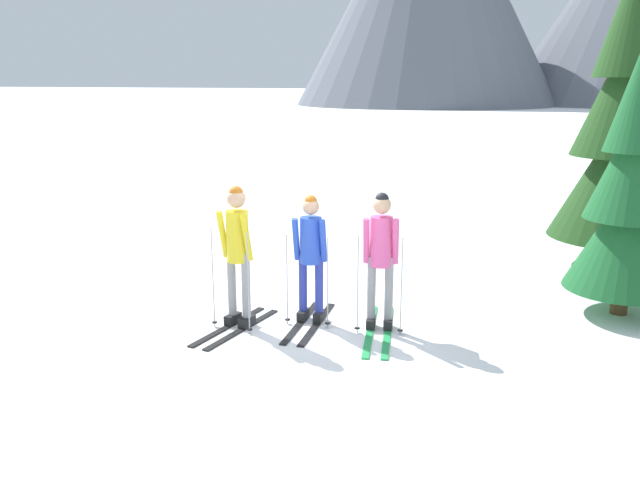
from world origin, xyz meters
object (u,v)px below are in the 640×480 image
at_px(skier_in_blue, 311,254).
at_px(pine_tree_near, 632,190).
at_px(skier_in_pink, 381,253).
at_px(skier_in_yellow, 237,249).
at_px(pine_tree_mid, 626,122).

relative_size(skier_in_blue, pine_tree_near, 0.45).
height_order(skier_in_blue, pine_tree_near, pine_tree_near).
relative_size(skier_in_pink, pine_tree_near, 0.49).
bearing_deg(skier_in_yellow, pine_tree_near, 24.65).
xyz_separation_m(skier_in_yellow, skier_in_pink, (1.73, 0.52, -0.03)).
distance_m(skier_in_yellow, pine_tree_near, 5.19).
xyz_separation_m(skier_in_blue, skier_in_pink, (0.92, 0.05, 0.08)).
height_order(skier_in_yellow, pine_tree_mid, pine_tree_mid).
bearing_deg(skier_in_yellow, skier_in_blue, 29.98).
height_order(skier_in_blue, pine_tree_mid, pine_tree_mid).
distance_m(skier_in_blue, skier_in_pink, 0.92).
distance_m(skier_in_pink, pine_tree_mid, 5.35).
distance_m(skier_in_yellow, pine_tree_mid, 6.83).
bearing_deg(skier_in_pink, skier_in_yellow, -163.21).
bearing_deg(pine_tree_mid, pine_tree_near, -91.57).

